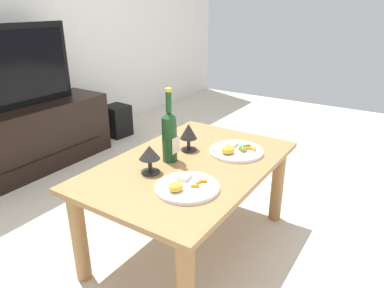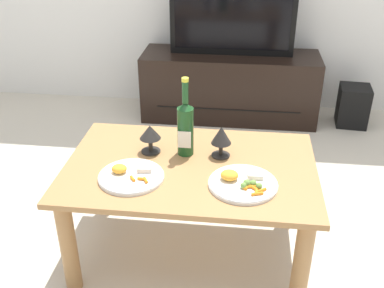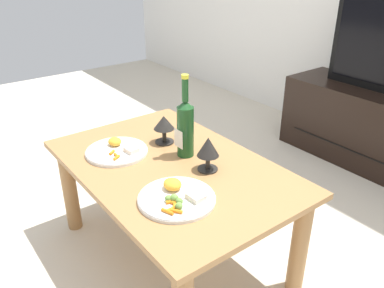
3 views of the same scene
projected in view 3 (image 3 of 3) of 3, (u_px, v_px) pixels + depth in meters
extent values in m
plane|color=beige|center=(174.00, 254.00, 1.84)|extent=(6.40, 6.40, 0.00)
cube|color=#9E7042|center=(171.00, 167.00, 1.63)|extent=(1.07, 0.70, 0.03)
cylinder|color=#9E7042|center=(70.00, 189.00, 1.92)|extent=(0.07, 0.07, 0.45)
cylinder|color=#9E7042|center=(167.00, 156.00, 2.23)|extent=(0.07, 0.07, 0.45)
cylinder|color=#9E7042|center=(300.00, 245.00, 1.56)|extent=(0.07, 0.07, 0.45)
cube|color=black|center=(382.00, 131.00, 2.49)|extent=(1.28, 0.41, 0.49)
cube|color=black|center=(361.00, 154.00, 2.42)|extent=(1.02, 0.01, 0.01)
cylinder|color=#19471E|center=(185.00, 132.00, 1.66)|extent=(0.07, 0.07, 0.22)
cone|color=#19471E|center=(185.00, 104.00, 1.60)|extent=(0.07, 0.07, 0.03)
cylinder|color=#19471E|center=(185.00, 90.00, 1.58)|extent=(0.03, 0.03, 0.10)
cylinder|color=yellow|center=(185.00, 77.00, 1.55)|extent=(0.03, 0.03, 0.02)
cube|color=silver|center=(178.00, 139.00, 1.65)|extent=(0.06, 0.00, 0.08)
cylinder|color=black|center=(165.00, 142.00, 1.81)|extent=(0.09, 0.09, 0.01)
cylinder|color=black|center=(164.00, 135.00, 1.80)|extent=(0.02, 0.02, 0.06)
cone|color=black|center=(164.00, 122.00, 1.77)|extent=(0.09, 0.09, 0.06)
cylinder|color=black|center=(208.00, 169.00, 1.59)|extent=(0.08, 0.08, 0.01)
cylinder|color=black|center=(208.00, 162.00, 1.57)|extent=(0.02, 0.02, 0.06)
cone|color=black|center=(208.00, 147.00, 1.54)|extent=(0.09, 0.09, 0.08)
cylinder|color=white|center=(117.00, 152.00, 1.72)|extent=(0.27, 0.27, 0.01)
torus|color=white|center=(117.00, 150.00, 1.71)|extent=(0.27, 0.27, 0.01)
ellipsoid|color=orange|center=(115.00, 142.00, 1.76)|extent=(0.06, 0.06, 0.03)
cube|color=beige|center=(131.00, 150.00, 1.70)|extent=(0.06, 0.05, 0.02)
cylinder|color=orange|center=(117.00, 158.00, 1.64)|extent=(0.03, 0.04, 0.01)
cylinder|color=orange|center=(117.00, 155.00, 1.66)|extent=(0.04, 0.01, 0.01)
cylinder|color=orange|center=(112.00, 152.00, 1.69)|extent=(0.03, 0.04, 0.01)
cylinder|color=white|center=(177.00, 199.00, 1.39)|extent=(0.28, 0.28, 0.01)
torus|color=white|center=(177.00, 197.00, 1.39)|extent=(0.27, 0.27, 0.01)
ellipsoid|color=orange|center=(172.00, 184.00, 1.43)|extent=(0.07, 0.06, 0.04)
cube|color=beige|center=(196.00, 197.00, 1.38)|extent=(0.06, 0.05, 0.02)
cylinder|color=orange|center=(168.00, 212.00, 1.31)|extent=(0.05, 0.03, 0.01)
cylinder|color=orange|center=(172.00, 209.00, 1.32)|extent=(0.01, 0.05, 0.01)
cylinder|color=orange|center=(176.00, 211.00, 1.31)|extent=(0.04, 0.04, 0.01)
cylinder|color=orange|center=(175.00, 205.00, 1.34)|extent=(0.04, 0.04, 0.01)
cylinder|color=orange|center=(173.00, 201.00, 1.36)|extent=(0.03, 0.05, 0.01)
cylinder|color=orange|center=(173.00, 200.00, 1.37)|extent=(0.03, 0.05, 0.01)
cylinder|color=orange|center=(174.00, 203.00, 1.35)|extent=(0.05, 0.02, 0.01)
sphere|color=olive|center=(179.00, 201.00, 1.35)|extent=(0.03, 0.03, 0.03)
sphere|color=olive|center=(179.00, 206.00, 1.32)|extent=(0.03, 0.03, 0.03)
sphere|color=olive|center=(168.00, 198.00, 1.36)|extent=(0.03, 0.03, 0.03)
sphere|color=olive|center=(174.00, 198.00, 1.36)|extent=(0.03, 0.03, 0.03)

